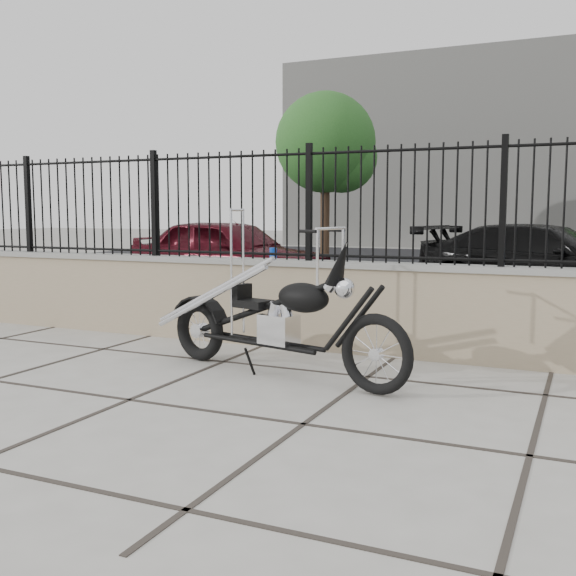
% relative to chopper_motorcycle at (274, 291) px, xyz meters
% --- Properties ---
extents(ground_plane, '(90.00, 90.00, 0.00)m').
position_rel_chopper_motorcycle_xyz_m(ground_plane, '(0.80, -1.22, -0.77)').
color(ground_plane, '#99968E').
rests_on(ground_plane, ground).
extents(parking_lot, '(30.00, 30.00, 0.00)m').
position_rel_chopper_motorcycle_xyz_m(parking_lot, '(0.80, 11.28, -0.77)').
color(parking_lot, black).
rests_on(parking_lot, ground).
extents(retaining_wall, '(14.00, 0.36, 0.96)m').
position_rel_chopper_motorcycle_xyz_m(retaining_wall, '(0.80, 1.28, -0.29)').
color(retaining_wall, gray).
rests_on(retaining_wall, ground_plane).
extents(iron_fence, '(14.00, 0.08, 1.20)m').
position_rel_chopper_motorcycle_xyz_m(iron_fence, '(0.80, 1.28, 0.79)').
color(iron_fence, black).
rests_on(iron_fence, retaining_wall).
extents(background_building, '(22.00, 6.00, 8.00)m').
position_rel_chopper_motorcycle_xyz_m(background_building, '(0.80, 25.28, 3.23)').
color(background_building, beige).
rests_on(background_building, ground_plane).
extents(chopper_motorcycle, '(2.60, 1.08, 1.54)m').
position_rel_chopper_motorcycle_xyz_m(chopper_motorcycle, '(0.00, 0.00, 0.00)').
color(chopper_motorcycle, black).
rests_on(chopper_motorcycle, ground_plane).
extents(car_red, '(4.29, 2.29, 1.39)m').
position_rel_chopper_motorcycle_xyz_m(car_red, '(-3.65, 5.66, -0.08)').
color(car_red, '#400911').
rests_on(car_red, parking_lot).
extents(car_black, '(4.74, 2.97, 1.28)m').
position_rel_chopper_motorcycle_xyz_m(car_black, '(1.91, 6.59, -0.13)').
color(car_black, black).
rests_on(car_black, parking_lot).
extents(bollard_a, '(0.12, 0.12, 0.94)m').
position_rel_chopper_motorcycle_xyz_m(bollard_a, '(-1.85, 3.84, -0.30)').
color(bollard_a, '#0C2CBC').
rests_on(bollard_a, ground_plane).
extents(tree_left, '(3.31, 3.31, 5.59)m').
position_rel_chopper_motorcycle_xyz_m(tree_left, '(-5.59, 15.68, 3.14)').
color(tree_left, '#382619').
rests_on(tree_left, ground_plane).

